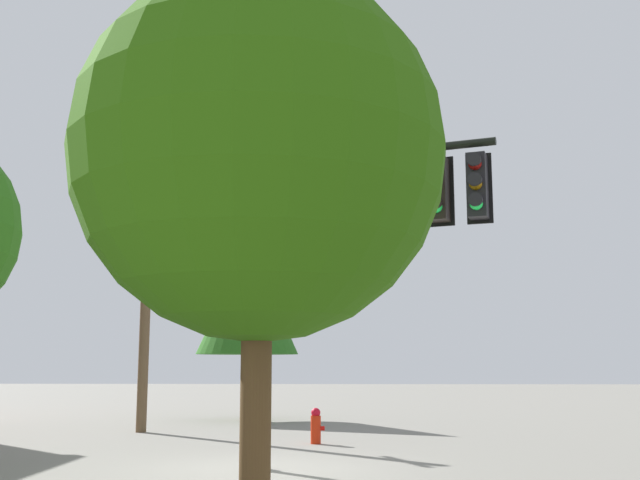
{
  "coord_description": "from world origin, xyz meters",
  "views": [
    {
      "loc": [
        1.57,
        -14.06,
        1.85
      ],
      "look_at": [
        1.07,
        -0.25,
        4.08
      ],
      "focal_mm": 43.18,
      "sensor_mm": 36.0,
      "label": 1
    }
  ],
  "objects_px": {
    "signal_pole_assembly": "(336,225)",
    "utility_pole": "(146,298)",
    "tree_near": "(248,298)",
    "fire_hydrant": "(316,426)",
    "tree_mid": "(259,156)"
  },
  "relations": [
    {
      "from": "signal_pole_assembly",
      "to": "fire_hydrant",
      "type": "relative_size",
      "value": 7.29
    },
    {
      "from": "utility_pole",
      "to": "tree_near",
      "type": "height_order",
      "value": "utility_pole"
    },
    {
      "from": "signal_pole_assembly",
      "to": "tree_mid",
      "type": "bearing_deg",
      "value": -98.29
    },
    {
      "from": "signal_pole_assembly",
      "to": "tree_near",
      "type": "xyz_separation_m",
      "value": [
        -3.21,
        12.62,
        -0.22
      ]
    },
    {
      "from": "fire_hydrant",
      "to": "tree_mid",
      "type": "relative_size",
      "value": 0.13
    },
    {
      "from": "tree_near",
      "to": "signal_pole_assembly",
      "type": "bearing_deg",
      "value": -75.72
    },
    {
      "from": "fire_hydrant",
      "to": "tree_near",
      "type": "xyz_separation_m",
      "value": [
        -2.64,
        7.56,
        3.68
      ]
    },
    {
      "from": "tree_near",
      "to": "tree_mid",
      "type": "height_order",
      "value": "tree_mid"
    },
    {
      "from": "tree_mid",
      "to": "fire_hydrant",
      "type": "bearing_deg",
      "value": 88.89
    },
    {
      "from": "fire_hydrant",
      "to": "tree_near",
      "type": "distance_m",
      "value": 8.81
    },
    {
      "from": "utility_pole",
      "to": "tree_near",
      "type": "bearing_deg",
      "value": 63.27
    },
    {
      "from": "utility_pole",
      "to": "tree_near",
      "type": "distance_m",
      "value": 5.15
    },
    {
      "from": "signal_pole_assembly",
      "to": "tree_near",
      "type": "height_order",
      "value": "signal_pole_assembly"
    },
    {
      "from": "utility_pole",
      "to": "fire_hydrant",
      "type": "xyz_separation_m",
      "value": [
        4.95,
        -2.97,
        -3.28
      ]
    },
    {
      "from": "signal_pole_assembly",
      "to": "utility_pole",
      "type": "distance_m",
      "value": 9.77
    }
  ]
}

